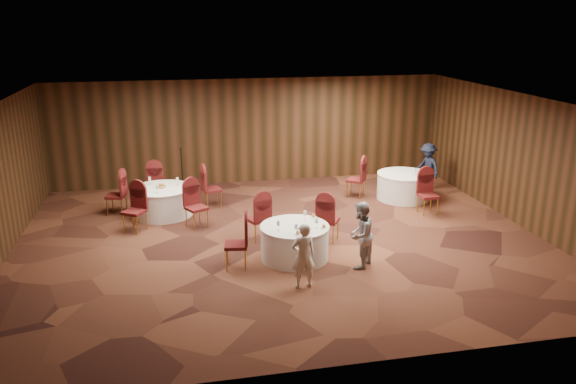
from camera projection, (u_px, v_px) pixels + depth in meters
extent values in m
plane|color=black|center=(281.00, 240.00, 13.04)|extent=(12.00, 12.00, 0.00)
plane|color=silver|center=(281.00, 102.00, 12.08)|extent=(12.00, 12.00, 0.00)
plane|color=black|center=(250.00, 131.00, 17.23)|extent=(12.00, 0.00, 12.00)
plane|color=black|center=(349.00, 267.00, 7.88)|extent=(12.00, 0.00, 12.00)
plane|color=black|center=(522.00, 161.00, 13.71)|extent=(0.00, 10.00, 10.00)
cylinder|color=white|center=(295.00, 243.00, 11.96)|extent=(1.44, 1.44, 0.72)
cylinder|color=white|center=(295.00, 227.00, 11.85)|extent=(1.47, 1.47, 0.03)
cylinder|color=white|center=(162.00, 202.00, 14.59)|extent=(1.53, 1.53, 0.72)
cylinder|color=white|center=(162.00, 188.00, 14.48)|extent=(1.56, 1.56, 0.03)
cylinder|color=white|center=(404.00, 186.00, 15.91)|extent=(1.49, 1.49, 0.72)
cylinder|color=white|center=(404.00, 174.00, 15.80)|extent=(1.52, 1.52, 0.03)
cylinder|color=silver|center=(278.00, 230.00, 11.59)|extent=(0.06, 0.06, 0.01)
cylinder|color=silver|center=(278.00, 228.00, 11.58)|extent=(0.01, 0.01, 0.11)
cone|color=silver|center=(278.00, 223.00, 11.54)|extent=(0.08, 0.08, 0.10)
cylinder|color=silver|center=(316.00, 228.00, 11.73)|extent=(0.06, 0.06, 0.01)
cylinder|color=silver|center=(316.00, 225.00, 11.71)|extent=(0.01, 0.01, 0.11)
cone|color=silver|center=(316.00, 221.00, 11.68)|extent=(0.08, 0.08, 0.10)
cylinder|color=silver|center=(305.00, 220.00, 12.18)|extent=(0.06, 0.06, 0.01)
cylinder|color=silver|center=(305.00, 217.00, 12.17)|extent=(0.01, 0.01, 0.11)
cone|color=silver|center=(305.00, 213.00, 12.14)|extent=(0.08, 0.08, 0.10)
cylinder|color=silver|center=(296.00, 234.00, 11.41)|extent=(0.06, 0.06, 0.01)
cylinder|color=silver|center=(296.00, 231.00, 11.39)|extent=(0.01, 0.01, 0.11)
cone|color=silver|center=(296.00, 226.00, 11.36)|extent=(0.08, 0.08, 0.10)
cylinder|color=white|center=(298.00, 234.00, 11.37)|extent=(0.15, 0.15, 0.01)
sphere|color=#9E6B33|center=(298.00, 233.00, 11.36)|extent=(0.08, 0.08, 0.08)
cylinder|color=white|center=(324.00, 228.00, 11.72)|extent=(0.15, 0.15, 0.01)
sphere|color=#9E6B33|center=(324.00, 226.00, 11.71)|extent=(0.08, 0.08, 0.08)
cylinder|color=white|center=(314.00, 217.00, 12.35)|extent=(0.15, 0.15, 0.01)
sphere|color=#9E6B33|center=(314.00, 215.00, 12.34)|extent=(0.08, 0.08, 0.08)
cylinder|color=silver|center=(178.00, 185.00, 14.68)|extent=(0.06, 0.06, 0.01)
cylinder|color=silver|center=(178.00, 183.00, 14.66)|extent=(0.01, 0.01, 0.11)
cone|color=silver|center=(177.00, 179.00, 14.63)|extent=(0.08, 0.08, 0.10)
cylinder|color=silver|center=(150.00, 185.00, 14.73)|extent=(0.06, 0.06, 0.01)
cylinder|color=silver|center=(150.00, 183.00, 14.71)|extent=(0.01, 0.01, 0.11)
cone|color=silver|center=(149.00, 179.00, 14.68)|extent=(0.08, 0.08, 0.10)
cylinder|color=silver|center=(158.00, 193.00, 14.04)|extent=(0.06, 0.06, 0.01)
cylinder|color=silver|center=(157.00, 191.00, 14.02)|extent=(0.01, 0.01, 0.11)
cone|color=silver|center=(157.00, 187.00, 13.99)|extent=(0.08, 0.08, 0.10)
cylinder|color=olive|center=(161.00, 187.00, 14.47)|extent=(0.22, 0.22, 0.06)
sphere|color=#9E6B33|center=(160.00, 184.00, 14.46)|extent=(0.07, 0.07, 0.07)
sphere|color=#9E6B33|center=(163.00, 185.00, 14.44)|extent=(0.07, 0.07, 0.07)
cylinder|color=silver|center=(415.00, 176.00, 15.59)|extent=(0.06, 0.06, 0.01)
cylinder|color=silver|center=(415.00, 173.00, 15.57)|extent=(0.01, 0.01, 0.11)
cone|color=silver|center=(415.00, 170.00, 15.54)|extent=(0.08, 0.08, 0.10)
cylinder|color=black|center=(184.00, 197.00, 16.10)|extent=(0.24, 0.24, 0.02)
cylinder|color=black|center=(182.00, 173.00, 15.89)|extent=(0.02, 0.02, 1.44)
cylinder|color=black|center=(181.00, 149.00, 15.73)|extent=(0.04, 0.12, 0.04)
imported|color=silver|center=(303.00, 256.00, 10.59)|extent=(0.51, 0.37, 1.30)
imported|color=#9E9EA3|center=(360.00, 235.00, 11.45)|extent=(0.85, 0.87, 1.41)
imported|color=#161C32|center=(428.00, 166.00, 16.71)|extent=(0.75, 1.01, 1.40)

